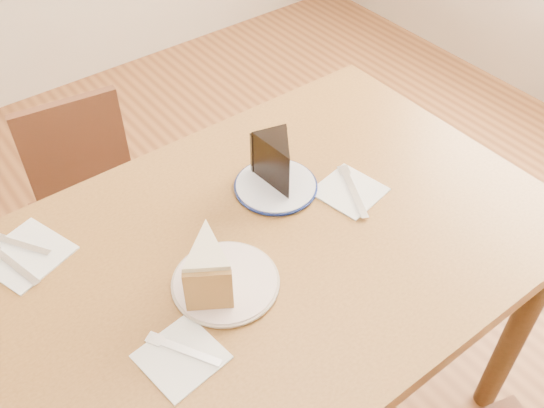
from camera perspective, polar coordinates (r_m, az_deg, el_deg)
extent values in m
cube|color=#533416|center=(1.25, -0.36, -4.20)|extent=(1.20, 0.80, 0.04)
cylinder|color=black|center=(1.70, 22.09, -10.90)|extent=(0.06, 0.06, 0.71)
cylinder|color=black|center=(1.65, -23.71, -14.05)|extent=(0.06, 0.06, 0.71)
cylinder|color=black|center=(1.95, 6.36, 1.62)|extent=(0.06, 0.06, 0.71)
cube|color=#371B10|center=(1.85, -15.54, -1.79)|extent=(0.40, 0.40, 0.04)
cylinder|color=#371B10|center=(2.12, -12.00, -1.58)|extent=(0.03, 0.03, 0.36)
cylinder|color=#371B10|center=(2.09, -19.64, -4.42)|extent=(0.03, 0.03, 0.36)
cylinder|color=#371B10|center=(1.92, -8.81, -7.18)|extent=(0.03, 0.03, 0.36)
cylinder|color=#371B10|center=(1.89, -17.28, -10.44)|extent=(0.03, 0.03, 0.36)
cube|color=#371B10|center=(1.86, -18.07, 5.08)|extent=(0.30, 0.07, 0.32)
cylinder|color=silver|center=(1.16, -4.39, -7.38)|extent=(0.20, 0.20, 0.01)
cylinder|color=white|center=(1.34, 0.36, 1.69)|extent=(0.18, 0.18, 0.01)
cube|color=white|center=(1.08, -8.54, -14.03)|extent=(0.14, 0.14, 0.00)
cube|color=white|center=(1.35, 7.30, 1.23)|extent=(0.15, 0.15, 0.00)
cube|color=white|center=(1.30, -22.12, -4.44)|extent=(0.19, 0.19, 0.00)
cube|color=silver|center=(1.08, -8.26, -13.45)|extent=(0.08, 0.13, 0.00)
cube|color=silver|center=(1.34, 7.67, 1.17)|extent=(0.09, 0.16, 0.00)
cube|color=silver|center=(1.32, -22.62, -3.54)|extent=(0.09, 0.13, 0.00)
cube|color=silver|center=(1.29, -23.20, -5.23)|extent=(0.05, 0.16, 0.00)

